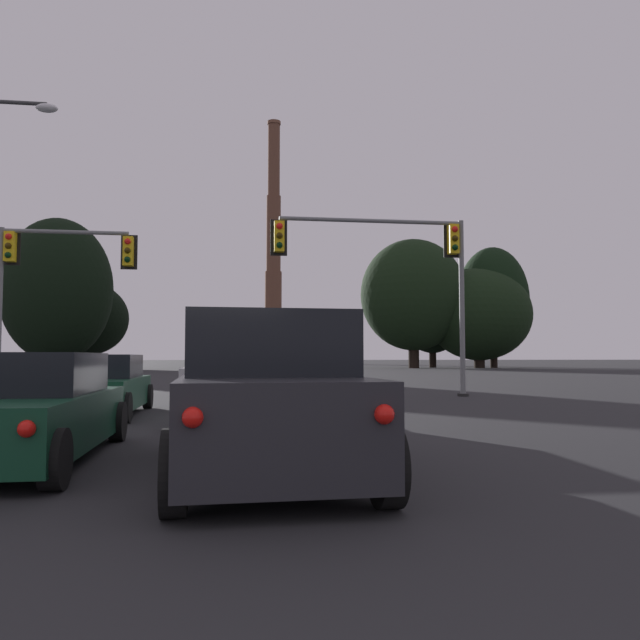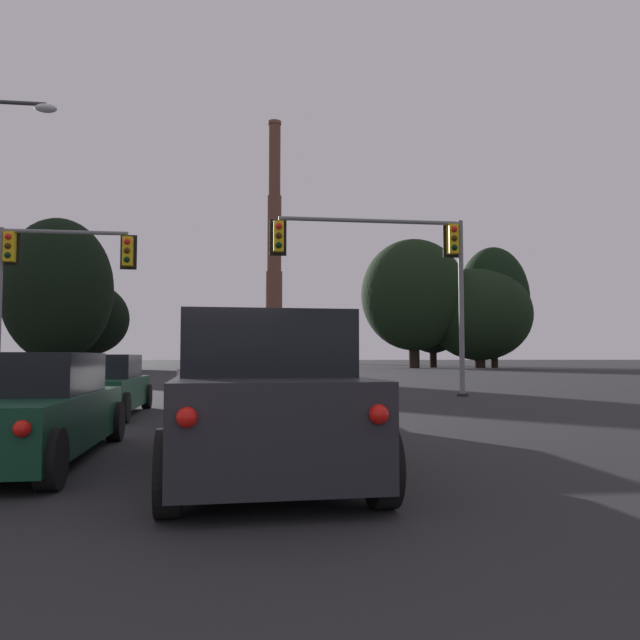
# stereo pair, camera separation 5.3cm
# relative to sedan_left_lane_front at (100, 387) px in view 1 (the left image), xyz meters

# --- Properties ---
(sedan_left_lane_front) EXTENTS (2.04, 4.73, 1.43)m
(sedan_left_lane_front) POSITION_rel_sedan_left_lane_front_xyz_m (0.00, 0.00, 0.00)
(sedan_left_lane_front) COLOR #0F3823
(sedan_left_lane_front) RESTS_ON ground_plane
(sedan_left_lane_second) EXTENTS (2.05, 4.73, 1.43)m
(sedan_left_lane_second) POSITION_rel_sedan_left_lane_front_xyz_m (0.41, -6.61, 0.00)
(sedan_left_lane_second) COLOR #0F3823
(sedan_left_lane_second) RESTS_ON ground_plane
(suv_center_lane_front) EXTENTS (2.22, 4.95, 1.86)m
(suv_center_lane_front) POSITION_rel_sedan_left_lane_front_xyz_m (3.15, -1.26, 0.23)
(suv_center_lane_front) COLOR silver
(suv_center_lane_front) RESTS_ON ground_plane
(suv_center_lane_second) EXTENTS (2.28, 4.97, 1.86)m
(suv_center_lane_second) POSITION_rel_sedan_left_lane_front_xyz_m (3.50, -7.82, 0.23)
(suv_center_lane_second) COLOR #232328
(suv_center_lane_second) RESTS_ON ground_plane
(traffic_light_overhead_right) EXTENTS (6.94, 0.50, 6.20)m
(traffic_light_overhead_right) POSITION_rel_sedan_left_lane_front_xyz_m (8.79, 5.63, 4.13)
(traffic_light_overhead_right) COLOR slate
(traffic_light_overhead_right) RESTS_ON ground_plane
(traffic_light_overhead_left) EXTENTS (4.77, 0.50, 5.87)m
(traffic_light_overhead_left) POSITION_rel_sedan_left_lane_front_xyz_m (-3.41, 7.43, 3.80)
(traffic_light_overhead_left) COLOR slate
(traffic_light_overhead_left) RESTS_ON ground_plane
(smokestack) EXTENTS (5.93, 5.93, 54.35)m
(smokestack) POSITION_rel_sedan_left_lane_front_xyz_m (11.55, 122.13, 20.62)
(smokestack) COLOR #523427
(smokestack) RESTS_ON ground_plane
(treeline_center_right) EXTENTS (13.29, 11.96, 12.52)m
(treeline_center_right) POSITION_rel_sedan_left_lane_front_xyz_m (33.50, 59.25, 6.06)
(treeline_center_right) COLOR black
(treeline_center_right) RESTS_ON ground_plane
(treeline_right_mid) EXTENTS (9.58, 8.62, 10.28)m
(treeline_right_mid) POSITION_rel_sedan_left_lane_front_xyz_m (-14.27, 61.75, 5.24)
(treeline_right_mid) COLOR black
(treeline_right_mid) RESTS_ON ground_plane
(treeline_far_right) EXTENTS (13.14, 11.83, 16.06)m
(treeline_far_right) POSITION_rel_sedan_left_lane_front_xyz_m (25.14, 59.56, 8.43)
(treeline_far_right) COLOR black
(treeline_far_right) RESTS_ON ground_plane
(treeline_left_mid) EXTENTS (9.18, 8.27, 13.80)m
(treeline_left_mid) POSITION_rel_sedan_left_lane_front_xyz_m (28.67, 62.97, 7.15)
(treeline_left_mid) COLOR black
(treeline_left_mid) RESTS_ON ground_plane
(treeline_far_left) EXTENTS (9.18, 8.26, 15.40)m
(treeline_far_left) POSITION_rel_sedan_left_lane_front_xyz_m (35.73, 60.02, 7.80)
(treeline_far_left) COLOR black
(treeline_far_left) RESTS_ON ground_plane
(treeline_center_left) EXTENTS (11.17, 10.06, 15.76)m
(treeline_center_left) POSITION_rel_sedan_left_lane_front_xyz_m (-15.08, 51.75, 7.63)
(treeline_center_left) COLOR black
(treeline_center_left) RESTS_ON ground_plane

